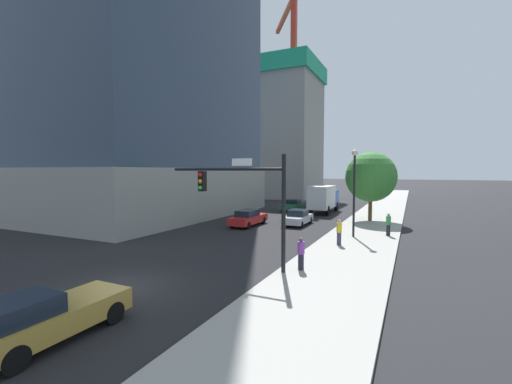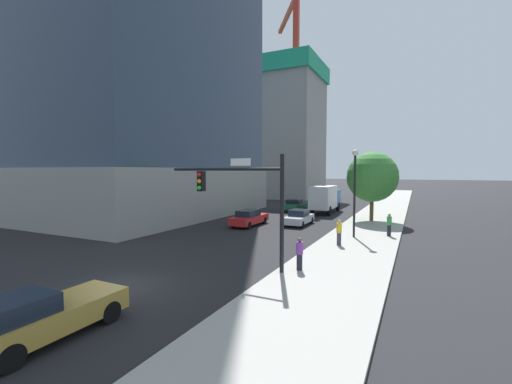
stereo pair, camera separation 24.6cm
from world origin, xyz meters
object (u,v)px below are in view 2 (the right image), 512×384
Objects in this scene: street_tree at (372,177)px; car_green at (295,205)px; pedestrian_green_shirt at (389,225)px; car_gold at (42,316)px; street_lamp at (355,181)px; car_red at (249,218)px; pedestrian_purple_shirt at (300,254)px; traffic_light_pole at (241,191)px; box_truck at (325,198)px; car_silver at (299,218)px; pedestrian_yellow_shirt at (339,232)px; construction_building at (281,124)px.

car_green is (-9.68, 5.47, -3.65)m from street_tree.
car_gold is at bearing -111.16° from pedestrian_green_shirt.
street_lamp reaches higher than car_gold.
car_gold reaches higher than car_red.
pedestrian_purple_shirt is (-3.26, -10.91, -0.06)m from pedestrian_green_shirt.
car_green is (-5.69, 24.45, -3.23)m from traffic_light_pole.
car_gold is at bearing -101.69° from traffic_light_pole.
pedestrian_purple_shirt reaches higher than car_gold.
box_truck is at bearing 138.98° from street_tree.
box_truck is 4.03× the size of pedestrian_green_shirt.
car_gold is 1.01× the size of car_green.
pedestrian_yellow_shirt is (5.21, -7.44, 0.32)m from car_silver.
car_green is 2.60× the size of pedestrian_yellow_shirt.
box_truck is (-1.81, 24.02, -2.14)m from traffic_light_pole.
car_gold is at bearing -79.42° from car_red.
box_truck is (-5.62, 13.87, -2.43)m from street_lamp.
street_tree is at bearing 87.23° from pedestrian_yellow_shirt.
car_green is at bearing 96.67° from car_gold.
pedestrian_green_shirt reaches higher than pedestrian_purple_shirt.
box_truck is (-5.79, 5.04, -2.56)m from street_tree.
traffic_light_pole reaches higher than pedestrian_green_shirt.
car_gold is (-5.79, -27.72, -3.60)m from street_tree.
street_lamp is 4.22m from pedestrian_green_shirt.
street_tree is 0.98× the size of box_truck.
box_truck is 23.76m from pedestrian_purple_shirt.
car_green is 19.70m from pedestrian_yellow_shirt.
car_green is at bearing 103.11° from traffic_light_pole.
street_lamp is at bearing -146.80° from pedestrian_green_shirt.
street_lamp is (19.29, -34.59, -9.52)m from construction_building.
construction_building is 49.35m from pedestrian_purple_shirt.
street_tree is 12.45m from car_red.
car_red is 21.15m from car_gold.
pedestrian_yellow_shirt reaches higher than pedestrian_purple_shirt.
pedestrian_purple_shirt is at bearing -71.35° from car_silver.
traffic_light_pole reaches higher than box_truck.
street_lamp reaches higher than car_green.
construction_building is at bearing 123.07° from pedestrian_green_shirt.
pedestrian_purple_shirt is (18.29, -44.01, -12.80)m from construction_building.
car_red is 2.83× the size of pedestrian_green_shirt.
construction_building is 48.34m from traffic_light_pole.
construction_building reaches higher than box_truck.
box_truck reaches higher than car_silver.
car_green is at bearing 132.56° from pedestrian_green_shirt.
pedestrian_purple_shirt is (4.62, -23.29, -0.86)m from box_truck.
street_tree reaches higher than car_green.
pedestrian_yellow_shirt is at bearing -97.28° from street_lamp.
car_silver is 2.51× the size of pedestrian_yellow_shirt.
street_lamp is 0.96× the size of street_tree.
pedestrian_green_shirt reaches higher than car_gold.
pedestrian_purple_shirt is at bearing 14.43° from traffic_light_pole.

